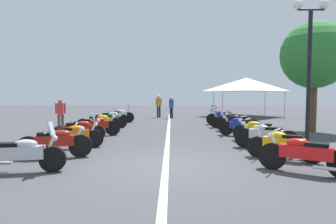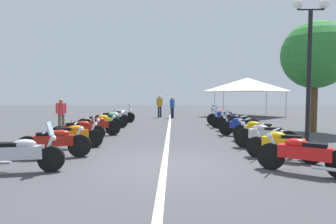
# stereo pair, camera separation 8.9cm
# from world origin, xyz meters

# --- Properties ---
(ground_plane) EXTENTS (80.00, 80.00, 0.00)m
(ground_plane) POSITION_xyz_m (0.00, 0.00, 0.00)
(ground_plane) COLOR #424247
(lane_centre_stripe) EXTENTS (27.02, 0.16, 0.01)m
(lane_centre_stripe) POSITION_xyz_m (5.95, 0.00, 0.00)
(lane_centre_stripe) COLOR beige
(lane_centre_stripe) RESTS_ON ground_plane
(motorcycle_left_row_0) EXTENTS (0.70, 2.15, 1.20)m
(motorcycle_left_row_0) POSITION_xyz_m (-0.82, 3.40, 0.46)
(motorcycle_left_row_0) COLOR black
(motorcycle_left_row_0) RESTS_ON ground_plane
(motorcycle_left_row_1) EXTENTS (0.76, 2.06, 1.01)m
(motorcycle_left_row_1) POSITION_xyz_m (0.79, 3.19, 0.46)
(motorcycle_left_row_1) COLOR black
(motorcycle_left_row_1) RESTS_ON ground_plane
(motorcycle_left_row_2) EXTENTS (0.98, 2.04, 1.19)m
(motorcycle_left_row_2) POSITION_xyz_m (2.26, 3.21, 0.46)
(motorcycle_left_row_2) COLOR black
(motorcycle_left_row_2) RESTS_ON ground_plane
(motorcycle_left_row_3) EXTENTS (0.75, 2.03, 0.99)m
(motorcycle_left_row_3) POSITION_xyz_m (3.77, 3.45, 0.45)
(motorcycle_left_row_3) COLOR black
(motorcycle_left_row_3) RESTS_ON ground_plane
(motorcycle_left_row_4) EXTENTS (0.89, 2.15, 1.01)m
(motorcycle_left_row_4) POSITION_xyz_m (5.27, 3.21, 0.47)
(motorcycle_left_row_4) COLOR black
(motorcycle_left_row_4) RESTS_ON ground_plane
(motorcycle_left_row_5) EXTENTS (0.70, 2.19, 1.22)m
(motorcycle_left_row_5) POSITION_xyz_m (6.79, 3.38, 0.47)
(motorcycle_left_row_5) COLOR black
(motorcycle_left_row_5) RESTS_ON ground_plane
(motorcycle_left_row_6) EXTENTS (1.01, 1.97, 0.99)m
(motorcycle_left_row_6) POSITION_xyz_m (8.16, 3.25, 0.45)
(motorcycle_left_row_6) COLOR black
(motorcycle_left_row_6) RESTS_ON ground_plane
(motorcycle_left_row_7) EXTENTS (0.87, 2.11, 0.99)m
(motorcycle_left_row_7) POSITION_xyz_m (9.69, 3.45, 0.45)
(motorcycle_left_row_7) COLOR black
(motorcycle_left_row_7) RESTS_ON ground_plane
(motorcycle_left_row_8) EXTENTS (0.98, 1.93, 1.23)m
(motorcycle_left_row_8) POSITION_xyz_m (11.14, 3.21, 0.48)
(motorcycle_left_row_8) COLOR black
(motorcycle_left_row_8) RESTS_ON ground_plane
(motorcycle_right_row_0) EXTENTS (1.29, 1.89, 1.01)m
(motorcycle_right_row_0) POSITION_xyz_m (-0.78, -3.25, 0.46)
(motorcycle_right_row_0) COLOR black
(motorcycle_right_row_0) RESTS_ON ground_plane
(motorcycle_right_row_1) EXTENTS (1.23, 1.81, 0.99)m
(motorcycle_right_row_1) POSITION_xyz_m (0.62, -3.27, 0.45)
(motorcycle_right_row_1) COLOR black
(motorcycle_right_row_1) RESTS_ON ground_plane
(motorcycle_right_row_2) EXTENTS (1.14, 1.93, 1.02)m
(motorcycle_right_row_2) POSITION_xyz_m (2.21, -3.30, 0.47)
(motorcycle_right_row_2) COLOR black
(motorcycle_right_row_2) RESTS_ON ground_plane
(motorcycle_right_row_3) EXTENTS (1.24, 1.75, 1.00)m
(motorcycle_right_row_3) POSITION_xyz_m (3.62, -3.46, 0.45)
(motorcycle_right_row_3) COLOR black
(motorcycle_right_row_3) RESTS_ON ground_plane
(motorcycle_right_row_4) EXTENTS (1.05, 1.92, 1.21)m
(motorcycle_right_row_4) POSITION_xyz_m (5.27, -3.22, 0.46)
(motorcycle_right_row_4) COLOR black
(motorcycle_right_row_4) RESTS_ON ground_plane
(motorcycle_right_row_5) EXTENTS (1.11, 1.99, 1.01)m
(motorcycle_right_row_5) POSITION_xyz_m (6.82, -3.39, 0.46)
(motorcycle_right_row_5) COLOR black
(motorcycle_right_row_5) RESTS_ON ground_plane
(motorcycle_right_row_6) EXTENTS (1.15, 1.85, 1.19)m
(motorcycle_right_row_6) POSITION_xyz_m (8.24, -3.18, 0.46)
(motorcycle_right_row_6) COLOR black
(motorcycle_right_row_6) RESTS_ON ground_plane
(motorcycle_right_row_7) EXTENTS (1.12, 1.87, 1.22)m
(motorcycle_right_row_7) POSITION_xyz_m (9.83, -3.18, 0.47)
(motorcycle_right_row_7) COLOR black
(motorcycle_right_row_7) RESTS_ON ground_plane
(motorcycle_right_row_8) EXTENTS (1.35, 1.76, 1.20)m
(motorcycle_right_row_8) POSITION_xyz_m (11.18, -3.45, 0.46)
(motorcycle_right_row_8) COLOR black
(motorcycle_right_row_8) RESTS_ON ground_plane
(street_lamp_twin_globe) EXTENTS (0.32, 1.22, 5.06)m
(street_lamp_twin_globe) POSITION_xyz_m (2.67, -4.89, 3.44)
(street_lamp_twin_globe) COLOR black
(street_lamp_twin_globe) RESTS_ON ground_plane
(traffic_cone_0) EXTENTS (0.36, 0.36, 0.61)m
(traffic_cone_0) POSITION_xyz_m (6.80, 4.81, 0.29)
(traffic_cone_0) COLOR orange
(traffic_cone_0) RESTS_ON ground_plane
(bystander_0) EXTENTS (0.43, 0.37, 1.66)m
(bystander_0) POSITION_xyz_m (14.87, -0.15, 0.97)
(bystander_0) COLOR #1E2338
(bystander_0) RESTS_ON ground_plane
(bystander_1) EXTENTS (0.34, 0.45, 1.60)m
(bystander_1) POSITION_xyz_m (7.40, 5.55, 0.94)
(bystander_1) COLOR brown
(bystander_1) RESTS_ON ground_plane
(bystander_2) EXTENTS (0.32, 0.47, 1.77)m
(bystander_2) POSITION_xyz_m (15.64, 0.86, 1.05)
(bystander_2) COLOR #1E2338
(bystander_2) RESTS_ON ground_plane
(roadside_tree_0) EXTENTS (3.25, 3.25, 5.38)m
(roadside_tree_0) POSITION_xyz_m (6.95, -7.14, 3.74)
(roadside_tree_0) COLOR brown
(roadside_tree_0) RESTS_ON ground_plane
(event_tent) EXTENTS (5.20, 5.20, 3.20)m
(event_tent) POSITION_xyz_m (16.92, -6.35, 2.65)
(event_tent) COLOR beige
(event_tent) RESTS_ON ground_plane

